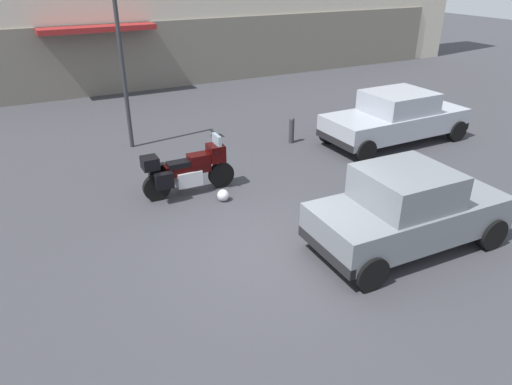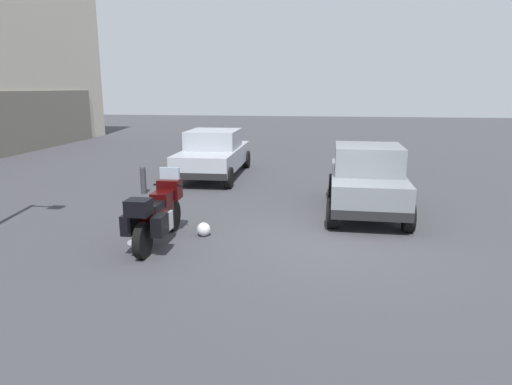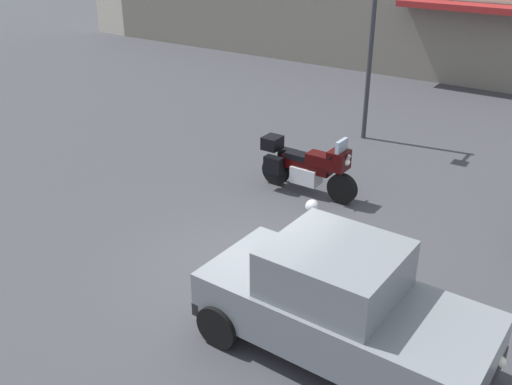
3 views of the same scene
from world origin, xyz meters
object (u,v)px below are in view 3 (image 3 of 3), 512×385
motorcycle (307,166)px  helmet (312,206)px  car_hatchback_near (341,305)px  streetlamp_curbside (370,31)px

motorcycle → helmet: size_ratio=8.08×
motorcycle → helmet: 1.05m
helmet → car_hatchback_near: (2.30, -3.42, 0.67)m
motorcycle → helmet: motorcycle is taller
car_hatchback_near → streetlamp_curbside: (-3.28, 7.82, 2.01)m
car_hatchback_near → streetlamp_curbside: 8.71m
motorcycle → car_hatchback_near: bearing=-54.7°
motorcycle → streetlamp_curbside: 4.28m
streetlamp_curbside → motorcycle: bearing=-83.7°
motorcycle → car_hatchback_near: 5.06m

